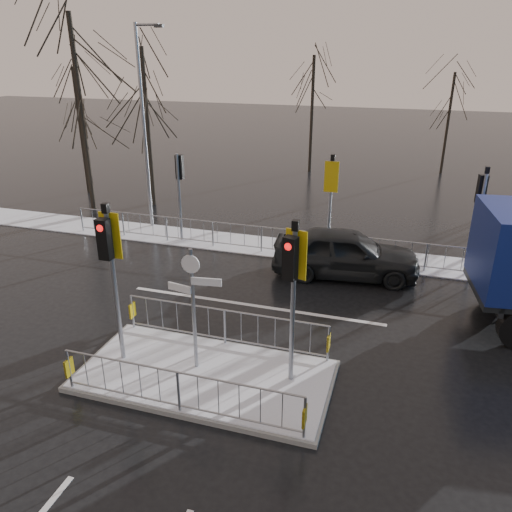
% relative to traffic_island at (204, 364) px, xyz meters
% --- Properties ---
extents(ground, '(120.00, 120.00, 0.00)m').
position_rel_traffic_island_xyz_m(ground, '(0.01, -0.01, -0.39)').
color(ground, black).
rests_on(ground, ground).
extents(snow_verge, '(30.00, 2.00, 0.04)m').
position_rel_traffic_island_xyz_m(snow_verge, '(0.01, 8.59, -0.37)').
color(snow_verge, white).
rests_on(snow_verge, ground).
extents(lane_markings, '(8.00, 11.38, 0.01)m').
position_rel_traffic_island_xyz_m(lane_markings, '(0.01, -0.34, -0.39)').
color(lane_markings, silver).
rests_on(lane_markings, ground).
extents(traffic_island, '(6.00, 3.04, 4.15)m').
position_rel_traffic_island_xyz_m(traffic_island, '(0.00, 0.00, 0.00)').
color(traffic_island, slate).
rests_on(traffic_island, ground).
extents(far_kerb_fixtures, '(18.00, 0.65, 3.83)m').
position_rel_traffic_island_xyz_m(far_kerb_fixtures, '(0.31, 8.08, 0.63)').
color(far_kerb_fixtures, gray).
rests_on(far_kerb_fixtures, ground).
extents(car_far_lane, '(5.15, 2.60, 1.68)m').
position_rel_traffic_island_xyz_m(car_far_lane, '(2.36, 6.83, 0.45)').
color(car_far_lane, black).
rests_on(car_far_lane, ground).
extents(tree_near_a, '(4.75, 4.75, 8.97)m').
position_rel_traffic_island_xyz_m(tree_near_a, '(-10.49, 10.99, 5.72)').
color(tree_near_a, black).
rests_on(tree_near_a, ground).
extents(tree_near_b, '(4.00, 4.00, 7.55)m').
position_rel_traffic_island_xyz_m(tree_near_b, '(-7.99, 12.49, 4.76)').
color(tree_near_b, black).
rests_on(tree_near_b, ground).
extents(tree_near_c, '(3.50, 3.50, 6.61)m').
position_rel_traffic_island_xyz_m(tree_near_c, '(-12.49, 13.49, 4.11)').
color(tree_near_c, black).
rests_on(tree_near_c, ground).
extents(tree_far_a, '(3.75, 3.75, 7.08)m').
position_rel_traffic_island_xyz_m(tree_far_a, '(-1.99, 21.99, 4.43)').
color(tree_far_a, black).
rests_on(tree_far_a, ground).
extents(tree_far_b, '(3.25, 3.25, 6.14)m').
position_rel_traffic_island_xyz_m(tree_far_b, '(6.01, 23.99, 3.79)').
color(tree_far_b, black).
rests_on(tree_far_b, ground).
extents(street_lamp_left, '(1.25, 0.18, 8.20)m').
position_rel_traffic_island_xyz_m(street_lamp_left, '(-6.42, 9.49, 4.10)').
color(street_lamp_left, gray).
rests_on(street_lamp_left, ground).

